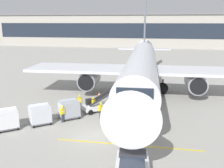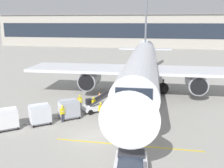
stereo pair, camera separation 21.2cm
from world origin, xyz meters
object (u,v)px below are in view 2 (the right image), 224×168
Objects in this scene: baggage_cart_lead at (69,109)px; baggage_cart_second at (40,114)px; baggage_cart_third at (7,118)px; ground_crew_by_loader at (63,112)px; ground_crew_marshaller at (94,104)px; safety_cone_engine_keepout at (100,95)px; ground_crew_wingwalker at (101,109)px; belt_loader at (100,103)px; ground_crew_by_carts at (80,101)px; parked_airplane at (142,66)px.

baggage_cart_lead is 1.00× the size of baggage_cart_second.
baggage_cart_third reaches higher than ground_crew_by_loader.
baggage_cart_third is 1.52× the size of ground_crew_marshaller.
baggage_cart_lead reaches higher than safety_cone_engine_keepout.
baggage_cart_lead is at bearing 41.40° from baggage_cart_second.
belt_loader is at bearing 104.69° from ground_crew_wingwalker.
belt_loader is at bearing 44.15° from baggage_cart_second.
baggage_cart_lead is (-2.64, -2.76, 0.13)m from belt_loader.
baggage_cart_third is 8.95m from ground_crew_wingwalker.
baggage_cart_lead reaches higher than ground_crew_marshaller.
parked_airplane is at bearing 49.79° from ground_crew_by_carts.
belt_loader is 1.89× the size of baggage_cart_second.
parked_airplane is at bearing 58.61° from ground_crew_by_loader.
baggage_cart_second is at bearing -110.57° from safety_cone_engine_keepout.
ground_crew_by_loader and ground_crew_wingwalker have the same top height.
safety_cone_engine_keepout is at bearing 61.91° from baggage_cart_third.
ground_crew_wingwalker is at bearing 23.65° from baggage_cart_second.
ground_crew_by_carts is (5.05, 6.29, -0.00)m from baggage_cart_third.
ground_crew_wingwalker is at bearing -37.03° from ground_crew_by_carts.
ground_crew_marshaller is at bearing 55.01° from ground_crew_by_loader.
ground_crew_by_loader is (4.47, 2.47, -0.00)m from baggage_cart_third.
baggage_cart_lead is at bearing 79.73° from ground_crew_by_loader.
ground_crew_wingwalker is 7.58m from safety_cone_engine_keepout.
safety_cone_engine_keepout is (3.65, 9.73, -0.64)m from baggage_cart_second.
baggage_cart_third is at bearing -152.67° from ground_crew_wingwalker.
belt_loader reaches higher than ground_crew_by_carts.
ground_crew_by_carts is 3.62m from ground_crew_wingwalker.
ground_crew_by_carts is at bearing 51.22° from baggage_cart_third.
ground_crew_by_carts is at bearing 82.15° from baggage_cart_lead.
parked_airplane reaches higher than ground_crew_by_carts.
belt_loader is 5.17m from safety_cone_engine_keepout.
ground_crew_marshaller is (1.73, -0.53, 0.00)m from ground_crew_by_carts.
ground_crew_by_loader is at bearing -125.73° from belt_loader.
baggage_cart_second is 1.52× the size of ground_crew_by_carts.
ground_crew_marshaller is at bearing 43.15° from baggage_cart_second.
baggage_cart_lead is 1.00× the size of baggage_cart_third.
ground_crew_by_loader is (-2.86, -3.98, 0.13)m from belt_loader.
safety_cone_engine_keepout is at bearing 96.81° from ground_crew_marshaller.
belt_loader is at bearing -118.84° from parked_airplane.
ground_crew_by_carts is (0.36, 2.61, -0.00)m from baggage_cart_lead.
baggage_cart_third is (-11.35, -13.74, -2.89)m from parked_airplane.
baggage_cart_lead is at bearing -133.69° from belt_loader.
ground_crew_by_carts is (-2.28, -0.15, 0.13)m from belt_loader.
ground_crew_marshaller is 2.36× the size of safety_cone_engine_keepout.
ground_crew_marshaller is 1.00× the size of ground_crew_wingwalker.
belt_loader is at bearing -76.14° from safety_cone_engine_keepout.
baggage_cart_second is at bearing -126.48° from parked_airplane.
belt_loader is 2.87× the size of ground_crew_wingwalker.
baggage_cart_second is 5.94m from ground_crew_marshaller.
parked_airplane reaches higher than baggage_cart_third.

